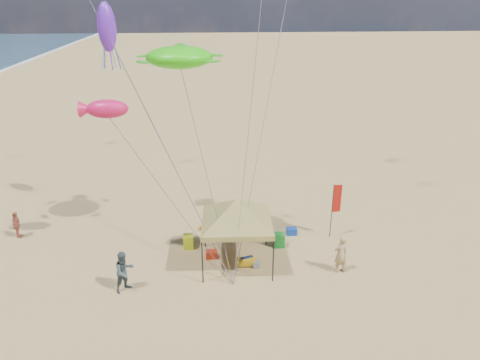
{
  "coord_description": "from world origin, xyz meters",
  "views": [
    {
      "loc": [
        -1.55,
        -15.78,
        11.89
      ],
      "look_at": [
        0.0,
        3.0,
        4.0
      ],
      "focal_mm": 33.3,
      "sensor_mm": 36.0,
      "label": 1
    }
  ],
  "objects_px": {
    "cooler_blue": "(291,231)",
    "chair_green": "(279,240)",
    "feather_flag": "(336,202)",
    "person_near_b": "(124,271)",
    "canopy_tent": "(237,202)",
    "person_near_c": "(238,225)",
    "cooler_red": "(212,254)",
    "chair_yellow": "(188,242)",
    "person_near_a": "(341,254)",
    "person_far_a": "(17,225)",
    "beach_cart": "(246,261)"
  },
  "relations": [
    {
      "from": "person_near_c",
      "to": "chair_yellow",
      "type": "bearing_deg",
      "value": 1.18
    },
    {
      "from": "cooler_red",
      "to": "canopy_tent",
      "type": "bearing_deg",
      "value": -23.3
    },
    {
      "from": "chair_yellow",
      "to": "person_near_b",
      "type": "distance_m",
      "value": 4.22
    },
    {
      "from": "chair_green",
      "to": "chair_yellow",
      "type": "xyz_separation_m",
      "value": [
        -4.6,
        0.2,
        0.0
      ]
    },
    {
      "from": "feather_flag",
      "to": "person_near_b",
      "type": "bearing_deg",
      "value": -159.62
    },
    {
      "from": "cooler_red",
      "to": "cooler_blue",
      "type": "relative_size",
      "value": 1.0
    },
    {
      "from": "beach_cart",
      "to": "chair_yellow",
      "type": "bearing_deg",
      "value": 146.84
    },
    {
      "from": "chair_green",
      "to": "person_far_a",
      "type": "bearing_deg",
      "value": 171.61
    },
    {
      "from": "chair_green",
      "to": "person_near_b",
      "type": "bearing_deg",
      "value": -157.02
    },
    {
      "from": "person_near_b",
      "to": "person_near_c",
      "type": "relative_size",
      "value": 1.18
    },
    {
      "from": "canopy_tent",
      "to": "beach_cart",
      "type": "xyz_separation_m",
      "value": [
        0.41,
        -0.26,
        -3.03
      ]
    },
    {
      "from": "cooler_red",
      "to": "chair_yellow",
      "type": "height_order",
      "value": "chair_yellow"
    },
    {
      "from": "beach_cart",
      "to": "person_near_b",
      "type": "height_order",
      "value": "person_near_b"
    },
    {
      "from": "chair_green",
      "to": "feather_flag",
      "type": "bearing_deg",
      "value": 13.74
    },
    {
      "from": "chair_green",
      "to": "person_near_a",
      "type": "distance_m",
      "value": 3.49
    },
    {
      "from": "canopy_tent",
      "to": "feather_flag",
      "type": "xyz_separation_m",
      "value": [
        5.26,
        2.07,
        -1.2
      ]
    },
    {
      "from": "feather_flag",
      "to": "person_near_c",
      "type": "height_order",
      "value": "feather_flag"
    },
    {
      "from": "cooler_red",
      "to": "chair_green",
      "type": "distance_m",
      "value": 3.56
    },
    {
      "from": "canopy_tent",
      "to": "cooler_red",
      "type": "height_order",
      "value": "canopy_tent"
    },
    {
      "from": "person_near_a",
      "to": "person_far_a",
      "type": "height_order",
      "value": "person_near_a"
    },
    {
      "from": "canopy_tent",
      "to": "cooler_blue",
      "type": "bearing_deg",
      "value": 38.09
    },
    {
      "from": "person_near_a",
      "to": "person_far_a",
      "type": "distance_m",
      "value": 16.6
    },
    {
      "from": "person_near_a",
      "to": "person_near_b",
      "type": "xyz_separation_m",
      "value": [
        -9.63,
        -0.6,
        0.01
      ]
    },
    {
      "from": "chair_yellow",
      "to": "person_near_c",
      "type": "height_order",
      "value": "person_near_c"
    },
    {
      "from": "cooler_blue",
      "to": "chair_green",
      "type": "relative_size",
      "value": 0.77
    },
    {
      "from": "canopy_tent",
      "to": "person_near_a",
      "type": "relative_size",
      "value": 3.36
    },
    {
      "from": "cooler_blue",
      "to": "person_near_c",
      "type": "distance_m",
      "value": 2.93
    },
    {
      "from": "person_near_c",
      "to": "chair_green",
      "type": "bearing_deg",
      "value": 139.65
    },
    {
      "from": "cooler_blue",
      "to": "person_near_b",
      "type": "xyz_separation_m",
      "value": [
        -8.07,
        -4.17,
        0.75
      ]
    },
    {
      "from": "chair_green",
      "to": "canopy_tent",
      "type": "bearing_deg",
      "value": -149.49
    },
    {
      "from": "cooler_blue",
      "to": "person_near_a",
      "type": "relative_size",
      "value": 0.29
    },
    {
      "from": "cooler_red",
      "to": "person_near_b",
      "type": "xyz_separation_m",
      "value": [
        -3.76,
        -2.24,
        0.75
      ]
    },
    {
      "from": "chair_yellow",
      "to": "person_near_a",
      "type": "bearing_deg",
      "value": -20.79
    },
    {
      "from": "cooler_blue",
      "to": "person_near_c",
      "type": "bearing_deg",
      "value": -176.85
    },
    {
      "from": "cooler_red",
      "to": "person_near_a",
      "type": "distance_m",
      "value": 6.14
    },
    {
      "from": "cooler_blue",
      "to": "chair_green",
      "type": "height_order",
      "value": "chair_green"
    },
    {
      "from": "feather_flag",
      "to": "cooler_blue",
      "type": "distance_m",
      "value": 2.85
    },
    {
      "from": "chair_green",
      "to": "person_near_c",
      "type": "bearing_deg",
      "value": 154.63
    },
    {
      "from": "beach_cart",
      "to": "person_near_a",
      "type": "xyz_separation_m",
      "value": [
        4.26,
        -0.87,
        0.73
      ]
    },
    {
      "from": "beach_cart",
      "to": "person_near_b",
      "type": "bearing_deg",
      "value": -164.7
    },
    {
      "from": "cooler_red",
      "to": "cooler_blue",
      "type": "bearing_deg",
      "value": 24.1
    },
    {
      "from": "feather_flag",
      "to": "canopy_tent",
      "type": "bearing_deg",
      "value": -158.54
    },
    {
      "from": "chair_yellow",
      "to": "person_near_c",
      "type": "bearing_deg",
      "value": 16.15
    },
    {
      "from": "feather_flag",
      "to": "person_far_a",
      "type": "bearing_deg",
      "value": 175.62
    },
    {
      "from": "canopy_tent",
      "to": "person_far_a",
      "type": "height_order",
      "value": "canopy_tent"
    },
    {
      "from": "cooler_red",
      "to": "chair_yellow",
      "type": "xyz_separation_m",
      "value": [
        -1.14,
        1.02,
        0.16
      ]
    },
    {
      "from": "canopy_tent",
      "to": "chair_green",
      "type": "xyz_separation_m",
      "value": [
        2.27,
        1.34,
        -2.88
      ]
    },
    {
      "from": "person_near_b",
      "to": "person_near_a",
      "type": "bearing_deg",
      "value": -38.64
    },
    {
      "from": "chair_yellow",
      "to": "cooler_blue",
      "type": "bearing_deg",
      "value": 9.46
    },
    {
      "from": "canopy_tent",
      "to": "cooler_red",
      "type": "bearing_deg",
      "value": 156.7
    }
  ]
}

